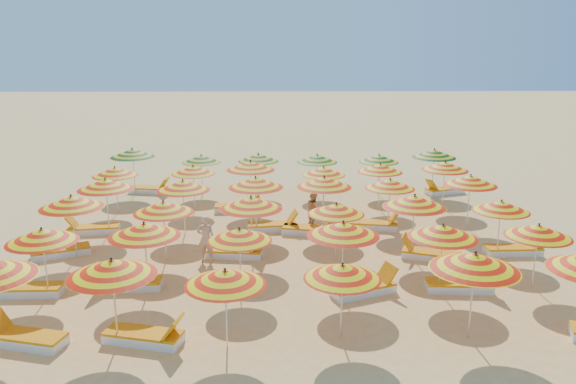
% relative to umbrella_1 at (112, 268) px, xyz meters
% --- Properties ---
extents(ground, '(120.00, 120.00, 0.00)m').
position_rel_umbrella_1_xyz_m(ground, '(3.83, 6.21, -1.75)').
color(ground, '#F0B96A').
rests_on(ground, ground).
extents(umbrella_1, '(2.35, 2.35, 1.99)m').
position_rel_umbrella_1_xyz_m(umbrella_1, '(0.00, 0.00, 0.00)').
color(umbrella_1, silver).
rests_on(umbrella_1, ground).
extents(umbrella_2, '(2.23, 2.23, 1.82)m').
position_rel_umbrella_1_xyz_m(umbrella_2, '(2.39, -0.21, -0.15)').
color(umbrella_2, silver).
rests_on(umbrella_2, ground).
extents(umbrella_3, '(1.74, 1.74, 1.79)m').
position_rel_umbrella_1_xyz_m(umbrella_3, '(4.86, 0.13, -0.18)').
color(umbrella_3, silver).
rests_on(umbrella_3, ground).
extents(umbrella_4, '(2.38, 2.38, 2.04)m').
position_rel_umbrella_1_xyz_m(umbrella_4, '(7.69, 0.08, 0.04)').
color(umbrella_4, silver).
rests_on(umbrella_4, ground).
extents(umbrella_6, '(2.11, 2.11, 1.88)m').
position_rel_umbrella_1_xyz_m(umbrella_6, '(-2.42, 2.38, -0.10)').
color(umbrella_6, silver).
rests_on(umbrella_6, ground).
extents(umbrella_7, '(2.24, 2.24, 1.94)m').
position_rel_umbrella_1_xyz_m(umbrella_7, '(0.08, 2.61, -0.04)').
color(umbrella_7, silver).
rests_on(umbrella_7, ground).
extents(umbrella_8, '(1.81, 1.81, 1.77)m').
position_rel_umbrella_1_xyz_m(umbrella_8, '(2.50, 2.62, -0.19)').
color(umbrella_8, silver).
rests_on(umbrella_8, ground).
extents(umbrella_9, '(2.20, 2.20, 1.98)m').
position_rel_umbrella_1_xyz_m(umbrella_9, '(5.15, 2.48, -0.01)').
color(umbrella_9, silver).
rests_on(umbrella_9, ground).
extents(umbrella_10, '(2.24, 2.24, 1.89)m').
position_rel_umbrella_1_xyz_m(umbrella_10, '(7.70, 2.47, -0.09)').
color(umbrella_10, silver).
rests_on(umbrella_10, ground).
extents(umbrella_11, '(2.11, 2.11, 1.81)m').
position_rel_umbrella_1_xyz_m(umbrella_11, '(10.25, 2.67, -0.16)').
color(umbrella_11, silver).
rests_on(umbrella_11, ground).
extents(umbrella_12, '(1.98, 1.98, 2.01)m').
position_rel_umbrella_1_xyz_m(umbrella_12, '(-2.62, 5.06, 0.02)').
color(umbrella_12, silver).
rests_on(umbrella_12, ground).
extents(umbrella_13, '(2.11, 2.11, 1.88)m').
position_rel_umbrella_1_xyz_m(umbrella_13, '(0.13, 4.83, -0.10)').
color(umbrella_13, silver).
rests_on(umbrella_13, ground).
extents(umbrella_14, '(2.15, 2.15, 1.99)m').
position_rel_umbrella_1_xyz_m(umbrella_14, '(2.70, 4.91, 0.00)').
color(umbrella_14, silver).
rests_on(umbrella_14, ground).
extents(umbrella_15, '(1.75, 1.75, 1.79)m').
position_rel_umbrella_1_xyz_m(umbrella_15, '(5.21, 4.82, -0.17)').
color(umbrella_15, silver).
rests_on(umbrella_15, ground).
extents(umbrella_16, '(2.05, 2.05, 2.00)m').
position_rel_umbrella_1_xyz_m(umbrella_16, '(7.55, 4.93, 0.01)').
color(umbrella_16, silver).
rests_on(umbrella_16, ground).
extents(umbrella_17, '(2.14, 2.14, 1.80)m').
position_rel_umbrella_1_xyz_m(umbrella_17, '(10.19, 4.98, -0.17)').
color(umbrella_17, silver).
rests_on(umbrella_17, ground).
extents(umbrella_18, '(1.88, 1.88, 1.99)m').
position_rel_umbrella_1_xyz_m(umbrella_18, '(-2.27, 7.28, -0.00)').
color(umbrella_18, silver).
rests_on(umbrella_18, ground).
extents(umbrella_19, '(2.14, 2.14, 1.92)m').
position_rel_umbrella_1_xyz_m(umbrella_19, '(0.31, 7.31, -0.06)').
color(umbrella_19, silver).
rests_on(umbrella_19, ground).
extents(umbrella_20, '(2.45, 2.45, 2.01)m').
position_rel_umbrella_1_xyz_m(umbrella_20, '(2.75, 7.37, 0.02)').
color(umbrella_20, silver).
rests_on(umbrella_20, ground).
extents(umbrella_21, '(2.36, 2.36, 2.02)m').
position_rel_umbrella_1_xyz_m(umbrella_21, '(5.06, 7.35, 0.02)').
color(umbrella_21, silver).
rests_on(umbrella_21, ground).
extents(umbrella_22, '(1.85, 1.85, 1.83)m').
position_rel_umbrella_1_xyz_m(umbrella_22, '(7.37, 7.69, -0.14)').
color(umbrella_22, silver).
rests_on(umbrella_22, ground).
extents(umbrella_23, '(2.35, 2.35, 1.95)m').
position_rel_umbrella_1_xyz_m(umbrella_23, '(10.17, 7.71, -0.03)').
color(umbrella_23, silver).
rests_on(umbrella_23, ground).
extents(umbrella_24, '(2.23, 2.23, 1.82)m').
position_rel_umbrella_1_xyz_m(umbrella_24, '(-2.68, 9.86, -0.15)').
color(umbrella_24, silver).
rests_on(umbrella_24, ground).
extents(umbrella_25, '(1.96, 1.96, 1.79)m').
position_rel_umbrella_1_xyz_m(umbrella_25, '(0.23, 10.23, -0.18)').
color(umbrella_25, silver).
rests_on(umbrella_25, ground).
extents(umbrella_26, '(2.29, 2.29, 2.01)m').
position_rel_umbrella_1_xyz_m(umbrella_26, '(2.46, 10.07, 0.02)').
color(umbrella_26, silver).
rests_on(umbrella_26, ground).
extents(umbrella_27, '(2.16, 2.16, 1.77)m').
position_rel_umbrella_1_xyz_m(umbrella_27, '(5.26, 9.97, -0.20)').
color(umbrella_27, silver).
rests_on(umbrella_27, ground).
extents(umbrella_28, '(1.76, 1.76, 1.86)m').
position_rel_umbrella_1_xyz_m(umbrella_28, '(7.47, 10.16, -0.12)').
color(umbrella_28, silver).
rests_on(umbrella_28, ground).
extents(umbrella_29, '(2.30, 2.30, 1.92)m').
position_rel_umbrella_1_xyz_m(umbrella_29, '(10.01, 10.19, -0.06)').
color(umbrella_29, silver).
rests_on(umbrella_29, ground).
extents(umbrella_30, '(2.38, 2.38, 2.05)m').
position_rel_umbrella_1_xyz_m(umbrella_30, '(-2.67, 12.55, 0.05)').
color(umbrella_30, silver).
rests_on(umbrella_30, ground).
extents(umbrella_31, '(2.11, 2.11, 1.75)m').
position_rel_umbrella_1_xyz_m(umbrella_31, '(0.24, 12.53, -0.21)').
color(umbrella_31, silver).
rests_on(umbrella_31, ground).
extents(umbrella_32, '(1.73, 1.73, 1.82)m').
position_rel_umbrella_1_xyz_m(umbrella_32, '(2.67, 12.45, -0.15)').
color(umbrella_32, silver).
rests_on(umbrella_32, ground).
extents(umbrella_33, '(2.23, 2.23, 1.80)m').
position_rel_umbrella_1_xyz_m(umbrella_33, '(5.17, 12.28, -0.16)').
color(umbrella_33, silver).
rests_on(umbrella_33, ground).
extents(umbrella_34, '(2.14, 2.14, 1.78)m').
position_rel_umbrella_1_xyz_m(umbrella_34, '(7.81, 12.33, -0.18)').
color(umbrella_34, silver).
rests_on(umbrella_34, ground).
extents(umbrella_35, '(2.00, 2.00, 1.98)m').
position_rel_umbrella_1_xyz_m(umbrella_35, '(10.20, 12.46, -0.00)').
color(umbrella_35, silver).
rests_on(umbrella_35, ground).
extents(lounger_0, '(1.82, 0.99, 0.69)m').
position_rel_umbrella_1_xyz_m(lounger_0, '(-1.99, -0.02, -1.60)').
color(lounger_0, white).
rests_on(lounger_0, ground).
extents(lounger_1, '(1.82, 0.98, 0.69)m').
position_rel_umbrella_1_xyz_m(lounger_1, '(0.60, 0.01, -1.60)').
color(lounger_1, white).
rests_on(lounger_1, ground).
extents(lounger_3, '(1.74, 0.60, 0.69)m').
position_rel_umbrella_1_xyz_m(lounger_3, '(-3.02, 2.49, -1.60)').
color(lounger_3, white).
rests_on(lounger_3, ground).
extents(lounger_4, '(1.75, 0.65, 0.69)m').
position_rel_umbrella_1_xyz_m(lounger_4, '(-0.52, 2.80, -1.60)').
color(lounger_4, white).
rests_on(lounger_4, ground).
extents(lounger_5, '(1.82, 1.19, 0.69)m').
position_rel_umbrella_1_xyz_m(lounger_5, '(5.74, 2.38, -1.60)').
color(lounger_5, white).
rests_on(lounger_5, ground).
extents(lounger_6, '(1.77, 0.69, 0.69)m').
position_rel_umbrella_1_xyz_m(lounger_6, '(8.30, 2.52, -1.60)').
color(lounger_6, white).
rests_on(lounger_6, ground).
extents(lounger_7, '(1.82, 1.23, 0.69)m').
position_rel_umbrella_1_xyz_m(lounger_7, '(-3.21, 5.23, -1.60)').
color(lounger_7, white).
rests_on(lounger_7, ground).
extents(lounger_8, '(1.79, 0.79, 0.69)m').
position_rel_umbrella_1_xyz_m(lounger_8, '(2.20, 5.06, -1.60)').
color(lounger_8, white).
rests_on(lounger_8, ground).
extents(lounger_9, '(1.82, 1.18, 0.69)m').
position_rel_umbrella_1_xyz_m(lounger_9, '(8.05, 4.75, -1.60)').
color(lounger_9, white).
rests_on(lounger_9, ground).
extents(lounger_10, '(1.74, 0.61, 0.69)m').
position_rel_umbrella_1_xyz_m(lounger_10, '(10.79, 5.11, -1.60)').
color(lounger_10, white).
rests_on(lounger_10, ground).
extents(lounger_11, '(1.80, 0.81, 0.69)m').
position_rel_umbrella_1_xyz_m(lounger_11, '(-2.86, 7.37, -1.60)').
color(lounger_11, white).
rests_on(lounger_11, ground).
extents(lounger_12, '(1.78, 0.74, 0.69)m').
position_rel_umbrella_1_xyz_m(lounger_12, '(3.34, 7.56, -1.60)').
color(lounger_12, white).
rests_on(lounger_12, ground).
extents(lounger_13, '(1.82, 0.96, 0.69)m').
position_rel_umbrella_1_xyz_m(lounger_13, '(4.55, 7.13, -1.60)').
color(lounger_13, white).
rests_on(lounger_13, ground).
extents(lounger_14, '(1.81, 0.87, 0.69)m').
position_rel_umbrella_1_xyz_m(lounger_14, '(6.87, 7.64, -1.60)').
color(lounger_14, white).
rests_on(lounger_14, ground).
extents(lounger_15, '(1.73, 0.59, 0.69)m').
position_rel_umbrella_1_xyz_m(lounger_15, '(1.96, 9.86, -1.60)').
color(lounger_15, white).
rests_on(lounger_15, ground).
extents(lounger_16, '(1.81, 0.88, 0.69)m').
position_rel_umbrella_1_xyz_m(lounger_16, '(-2.07, 12.75, -1.60)').
color(lounger_16, white).
rests_on(lounger_16, ground).
extents(lounger_17, '(1.83, 1.13, 0.69)m').
position_rel_umbrella_1_xyz_m(lounger_17, '(10.70, 12.34, -1.60)').
color(lounger_17, white).
rests_on(lounger_17, ground).
extents(beachgoer_b, '(0.64, 0.73, 1.27)m').
position_rel_umbrella_1_xyz_m(beachgoer_b, '(4.76, 7.98, -1.12)').
color(beachgoer_b, tan).
rests_on(beachgoer_b, ground).
extents(beachgoer_a, '(0.56, 0.40, 1.43)m').
position_rel_umbrella_1_xyz_m(beachgoer_a, '(1.36, 4.70, -1.03)').
color(beachgoer_a, tan).
rests_on(beachgoer_a, ground).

